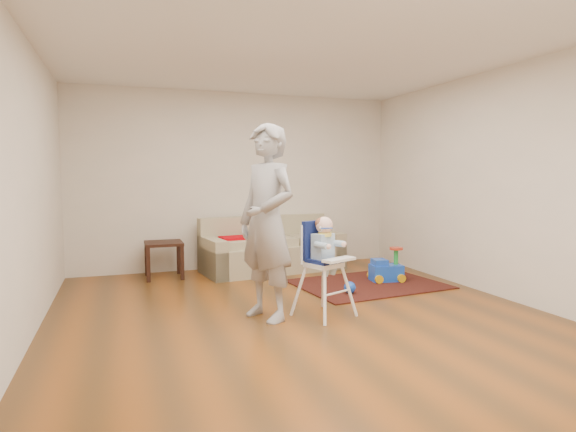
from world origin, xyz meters
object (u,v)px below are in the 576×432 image
object	(u,v)px
side_table	(164,260)
sofa	(273,244)
ride_on_toy	(386,264)
high_chair	(324,268)
adult	(267,222)
toy_ball	(350,287)

from	to	relation	value
side_table	sofa	bearing A→B (deg)	-1.10
ride_on_toy	sofa	bearing A→B (deg)	143.01
side_table	high_chair	xyz separation A→B (m)	(1.40, -2.42, 0.24)
sofa	side_table	size ratio (longest dim) A/B	4.30
adult	high_chair	bearing A→B (deg)	54.42
side_table	ride_on_toy	xyz separation A→B (m)	(2.83, -1.26, -0.01)
sofa	ride_on_toy	world-z (taller)	sofa
sofa	high_chair	world-z (taller)	high_chair
side_table	toy_ball	world-z (taller)	side_table
sofa	adult	bearing A→B (deg)	-116.59
sofa	ride_on_toy	xyz separation A→B (m)	(1.23, -1.23, -0.16)
high_chair	adult	xyz separation A→B (m)	(-0.58, 0.11, 0.48)
toy_ball	adult	size ratio (longest dim) A/B	0.07
side_table	adult	size ratio (longest dim) A/B	0.26
toy_ball	sofa	bearing A→B (deg)	104.65
sofa	ride_on_toy	bearing A→B (deg)	-52.74
side_table	adult	xyz separation A→B (m)	(0.82, -2.31, 0.72)
sofa	adult	world-z (taller)	adult
side_table	adult	world-z (taller)	adult
side_table	ride_on_toy	size ratio (longest dim) A/B	1.12
high_chair	ride_on_toy	bearing A→B (deg)	15.86
side_table	high_chair	distance (m)	2.81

